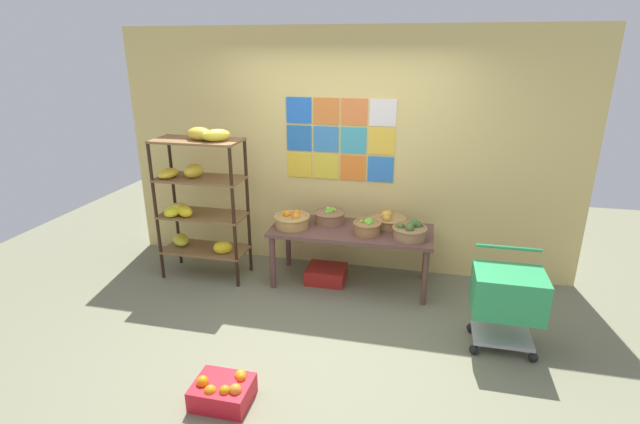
{
  "coord_description": "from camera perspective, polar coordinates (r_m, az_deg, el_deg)",
  "views": [
    {
      "loc": [
        0.9,
        -3.53,
        2.47
      ],
      "look_at": [
        -0.05,
        0.62,
        0.97
      ],
      "focal_mm": 26.41,
      "sensor_mm": 36.0,
      "label": 1
    }
  ],
  "objects": [
    {
      "name": "ground",
      "position": [
        4.4,
        -1.17,
        -14.74
      ],
      "size": [
        9.08,
        9.08,
        0.0
      ],
      "primitive_type": "plane",
      "color": "#717258"
    },
    {
      "name": "fruit_basket_back_right",
      "position": [
        5.17,
        1.18,
        -0.52
      ],
      "size": [
        0.35,
        0.35,
        0.16
      ],
      "color": "#8B6543",
      "rests_on": "display_table"
    },
    {
      "name": "shopping_cart",
      "position": [
        4.31,
        21.76,
        -9.4
      ],
      "size": [
        0.57,
        0.48,
        0.84
      ],
      "rotation": [
        0.0,
        0.0,
        -0.17
      ],
      "color": "black",
      "rests_on": "ground"
    },
    {
      "name": "back_wall_with_art",
      "position": [
        5.3,
        2.88,
        7.14
      ],
      "size": [
        5.15,
        0.07,
        2.69
      ],
      "color": "#E4C874",
      "rests_on": "ground"
    },
    {
      "name": "display_table",
      "position": [
        5.04,
        3.82,
        -2.8
      ],
      "size": [
        1.71,
        0.7,
        0.64
      ],
      "color": "brown",
      "rests_on": "ground"
    },
    {
      "name": "fruit_basket_centre",
      "position": [
        4.88,
        5.74,
        -1.8
      ],
      "size": [
        0.29,
        0.29,
        0.16
      ],
      "color": "#9E6E3F",
      "rests_on": "display_table"
    },
    {
      "name": "produce_crate_under_table",
      "position": [
        5.27,
        0.77,
        -7.54
      ],
      "size": [
        0.43,
        0.35,
        0.17
      ],
      "primitive_type": "cube",
      "color": "#A91F1A",
      "rests_on": "ground"
    },
    {
      "name": "banana_shelf_unit",
      "position": [
        5.26,
        -14.72,
        2.11
      ],
      "size": [
        0.94,
        0.48,
        1.69
      ],
      "color": "black",
      "rests_on": "ground"
    },
    {
      "name": "fruit_basket_back_left",
      "position": [
        4.82,
        10.83,
        -2.27
      ],
      "size": [
        0.35,
        0.35,
        0.19
      ],
      "color": "#97704B",
      "rests_on": "display_table"
    },
    {
      "name": "fruit_basket_left",
      "position": [
        5.06,
        -3.42,
        -0.97
      ],
      "size": [
        0.39,
        0.39,
        0.17
      ],
      "color": "#B68A49",
      "rests_on": "display_table"
    },
    {
      "name": "fruit_basket_right",
      "position": [
        5.13,
        8.32,
        -0.99
      ],
      "size": [
        0.38,
        0.38,
        0.17
      ],
      "color": "#A67F49",
      "rests_on": "display_table"
    },
    {
      "name": "orange_crate_foreground",
      "position": [
        3.74,
        -11.68,
        -20.5
      ],
      "size": [
        0.42,
        0.34,
        0.23
      ],
      "color": "red",
      "rests_on": "ground"
    }
  ]
}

